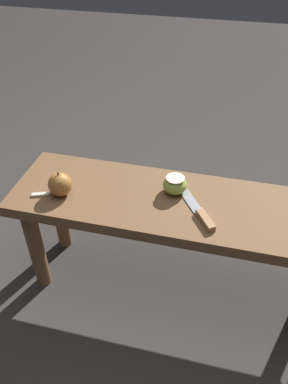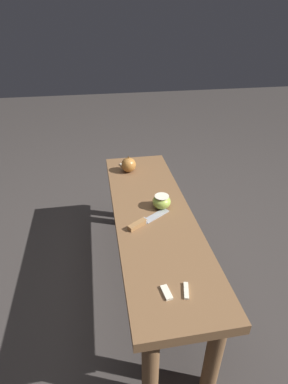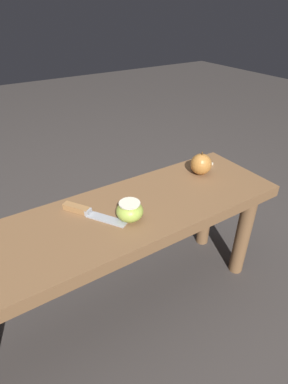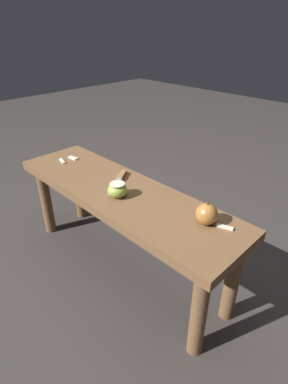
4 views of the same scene
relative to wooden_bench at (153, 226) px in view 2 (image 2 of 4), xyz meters
The scene contains 8 objects.
ground_plane 0.36m from the wooden_bench, ahead, with size 8.00×8.00×0.00m, color #383330.
wooden_bench is the anchor object (origin of this frame).
knife 0.12m from the wooden_bench, 140.15° to the left, with size 0.14×0.20×0.02m.
apple_whole 0.42m from the wooden_bench, ahead, with size 0.08×0.08×0.09m.
apple_cut 0.12m from the wooden_bench, 51.29° to the right, with size 0.08×0.08×0.06m.
apple_slice_near_knife 0.44m from the wooden_bench, behind, with size 0.06×0.03×0.01m.
apple_slice_center 0.48m from the wooden_bench, ahead, with size 0.06×0.03×0.01m.
apple_slice_near_bowl 0.44m from the wooden_bench, behind, with size 0.07×0.03×0.01m.
Camera 2 is at (-1.04, 0.22, 1.19)m, focal length 28.00 mm.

